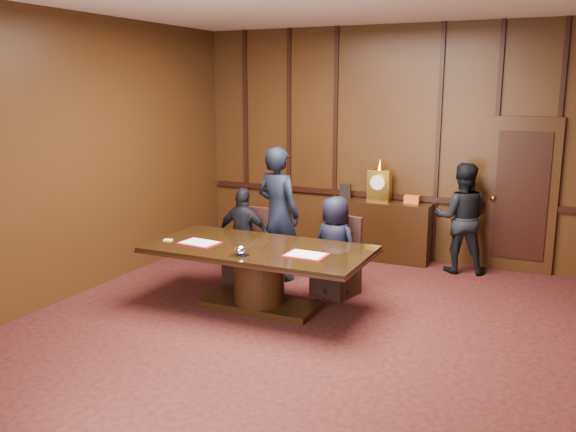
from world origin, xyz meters
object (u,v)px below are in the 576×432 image
object	(u,v)px
sideboard	(378,228)
witness_left	(278,213)
signatory_left	(244,236)
witness_right	(461,218)
conference_table	(259,267)
signatory_right	(335,247)

from	to	relation	value
sideboard	witness_left	xyz separation A→B (m)	(-0.96, -1.52, 0.43)
signatory_left	witness_right	world-z (taller)	witness_right
conference_table	witness_left	bearing A→B (deg)	105.02
conference_table	signatory_right	bearing A→B (deg)	50.91
signatory_left	witness_left	bearing A→B (deg)	-137.81
conference_table	sideboard	bearing A→B (deg)	76.31
conference_table	witness_right	bearing A→B (deg)	52.87
sideboard	witness_right	xyz separation A→B (m)	(1.25, -0.16, 0.30)
conference_table	signatory_right	world-z (taller)	signatory_right
signatory_left	witness_left	world-z (taller)	witness_left
sideboard	conference_table	xyz separation A→B (m)	(-0.65, -2.68, 0.02)
witness_right	signatory_right	bearing A→B (deg)	42.57
signatory_right	signatory_left	bearing A→B (deg)	13.29
conference_table	witness_right	distance (m)	3.17
witness_left	signatory_right	bearing A→B (deg)	172.12
signatory_right	witness_right	xyz separation A→B (m)	(1.26, 1.72, 0.14)
conference_table	witness_right	xyz separation A→B (m)	(1.91, 2.52, 0.27)
conference_table	signatory_left	world-z (taller)	signatory_left
signatory_right	witness_right	world-z (taller)	witness_right
sideboard	conference_table	distance (m)	2.76
signatory_right	witness_left	bearing A→B (deg)	-6.99
sideboard	conference_table	world-z (taller)	sideboard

